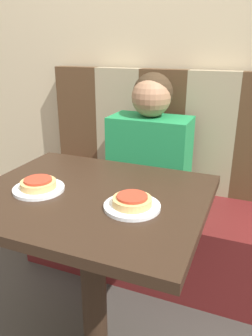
% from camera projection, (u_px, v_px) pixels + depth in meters
% --- Properties ---
extents(wall_back, '(7.00, 0.05, 2.60)m').
position_uv_depth(wall_back, '(170.00, 36.00, 1.82)').
color(wall_back, '#C6B28E').
rests_on(wall_back, ground_plane).
extents(booth_seat, '(1.38, 0.52, 0.44)m').
position_uv_depth(booth_seat, '(148.00, 232.00, 1.93)').
color(booth_seat, '#5B1919').
rests_on(booth_seat, ground_plane).
extents(booth_backrest, '(1.38, 0.07, 0.69)m').
position_uv_depth(booth_backrest, '(162.00, 130.00, 1.92)').
color(booth_backrest, '#4C331E').
rests_on(booth_backrest, booth_seat).
extents(dining_table, '(0.81, 0.68, 0.77)m').
position_uv_depth(dining_table, '(91.00, 224.00, 1.19)').
color(dining_table, black).
rests_on(dining_table, ground_plane).
extents(person, '(0.42, 0.24, 0.69)m').
position_uv_depth(person, '(150.00, 143.00, 1.74)').
color(person, '#1E8447').
rests_on(person, booth_seat).
extents(plate_left, '(0.18, 0.18, 0.01)m').
position_uv_depth(plate_left, '(39.00, 189.00, 1.17)').
color(plate_left, white).
rests_on(plate_left, dining_table).
extents(plate_right, '(0.18, 0.18, 0.01)m').
position_uv_depth(plate_right, '(132.00, 206.00, 1.04)').
color(plate_right, white).
rests_on(plate_right, dining_table).
extents(pizza_left, '(0.13, 0.13, 0.03)m').
position_uv_depth(pizza_left, '(38.00, 183.00, 1.16)').
color(pizza_left, tan).
rests_on(pizza_left, plate_left).
extents(pizza_right, '(0.13, 0.13, 0.03)m').
position_uv_depth(pizza_right, '(132.00, 201.00, 1.04)').
color(pizza_right, tan).
rests_on(pizza_right, plate_right).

